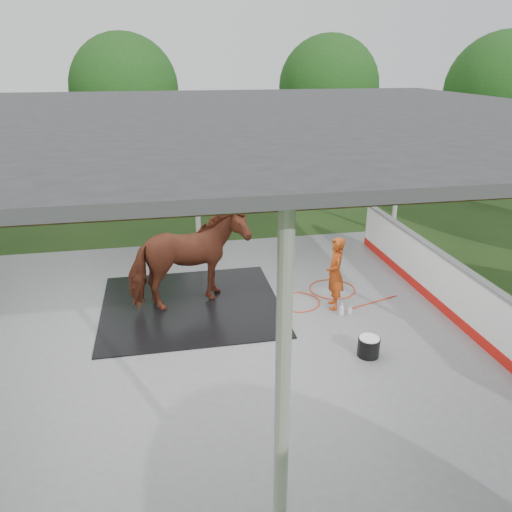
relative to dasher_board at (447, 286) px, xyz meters
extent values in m
plane|color=#1E3814|center=(-4.60, 0.00, -0.59)|extent=(100.00, 100.00, 0.00)
cube|color=slate|center=(-4.60, 0.00, -0.57)|extent=(12.00, 10.00, 0.05)
cylinder|color=beige|center=(-4.60, -4.70, 1.38)|extent=(0.14, 0.14, 3.85)
cylinder|color=beige|center=(-4.60, 4.70, 1.38)|extent=(0.14, 0.14, 3.85)
cylinder|color=beige|center=(1.10, 4.70, 1.38)|extent=(0.14, 0.14, 3.85)
cube|color=brown|center=(-4.60, -4.50, 3.26)|extent=(12.00, 0.10, 0.18)
cube|color=brown|center=(-4.60, -3.00, 3.26)|extent=(12.00, 0.10, 0.18)
cube|color=brown|center=(-4.60, -1.50, 3.26)|extent=(12.00, 0.10, 0.18)
cube|color=brown|center=(-4.60, 0.00, 3.26)|extent=(12.00, 0.10, 0.18)
cube|color=brown|center=(-4.60, 1.50, 3.26)|extent=(12.00, 0.10, 0.18)
cube|color=brown|center=(-4.60, 3.00, 3.26)|extent=(12.00, 0.10, 0.18)
cube|color=brown|center=(-4.60, 4.50, 3.26)|extent=(12.00, 0.10, 0.18)
cube|color=#38383A|center=(-4.60, 0.00, 3.46)|extent=(12.60, 10.60, 0.10)
cube|color=red|center=(0.00, 0.00, -0.44)|extent=(0.14, 8.00, 0.20)
cube|color=white|center=(0.00, 0.00, 0.06)|extent=(0.12, 8.00, 1.00)
cube|color=slate|center=(0.00, 0.00, 0.58)|extent=(0.16, 8.00, 0.06)
cylinder|color=#382314|center=(-6.60, 12.00, 0.51)|extent=(0.36, 0.36, 2.20)
sphere|color=#194714|center=(-6.60, 12.00, 3.21)|extent=(4.00, 4.00, 4.00)
cylinder|color=#382314|center=(1.40, 12.00, 0.51)|extent=(0.36, 0.36, 2.20)
sphere|color=#194714|center=(1.40, 12.00, 3.21)|extent=(4.00, 4.00, 4.00)
cylinder|color=#382314|center=(6.40, 8.00, 0.51)|extent=(0.36, 0.36, 2.20)
sphere|color=#194714|center=(6.40, 8.00, 3.21)|extent=(4.00, 4.00, 4.00)
cube|color=black|center=(-5.07, 1.20, -0.53)|extent=(3.65, 3.42, 0.03)
imported|color=brown|center=(-5.07, 1.20, 0.49)|extent=(2.59, 1.75, 2.01)
imported|color=#AE3F12|center=(-2.17, 0.58, 0.22)|extent=(0.45, 0.61, 1.52)
cylinder|color=black|center=(-2.18, -1.28, -0.37)|extent=(0.38, 0.38, 0.34)
cylinder|color=white|center=(-2.18, -1.28, -0.21)|extent=(0.35, 0.35, 0.03)
imported|color=silver|center=(-2.13, 0.20, -0.41)|extent=(0.11, 0.11, 0.28)
imported|color=#338CD8|center=(-1.93, 0.23, -0.46)|extent=(0.09, 0.09, 0.17)
torus|color=red|center=(-1.91, 1.38, -0.53)|extent=(1.03, 1.03, 0.02)
torus|color=red|center=(-2.84, 0.91, -0.53)|extent=(0.94, 0.94, 0.02)
cylinder|color=red|center=(-1.26, 0.59, -0.53)|extent=(1.26, 0.43, 0.02)
camera|label=1|loc=(-5.52, -8.21, 4.30)|focal=35.00mm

